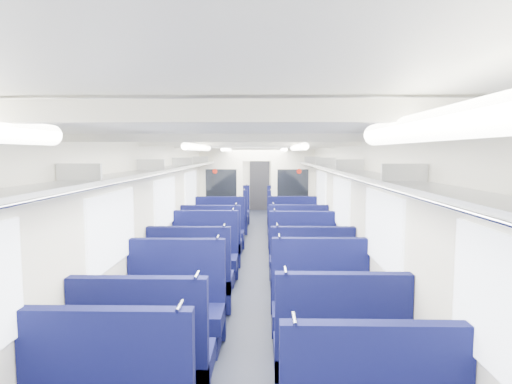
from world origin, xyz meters
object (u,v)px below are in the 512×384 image
seat_8 (145,367)px  seat_17 (298,246)px  seat_10 (175,314)px  seat_14 (205,260)px  seat_21 (288,221)px  seat_23 (286,214)px  seat_15 (303,262)px  seat_20 (227,220)px  seat_13 (311,284)px  end_door (260,184)px  seat_22 (231,213)px  seat_19 (293,234)px  seat_9 (338,361)px  seat_16 (212,247)px  seat_11 (321,313)px  seat_12 (192,284)px  seat_18 (219,234)px  bulkhead (257,192)px

seat_8 → seat_17: size_ratio=1.00×
seat_10 → seat_14: 2.36m
seat_21 → seat_23: 1.26m
seat_15 → seat_20: 4.62m
seat_13 → seat_17: same height
end_door → seat_22: 3.72m
seat_10 → seat_19: bearing=70.6°
seat_13 → seat_15: (0.00, 1.18, 0.00)m
seat_8 → seat_9: size_ratio=1.00×
seat_10 → seat_21: 6.77m
seat_10 → seat_16: (0.00, 3.39, 0.00)m
seat_9 → seat_16: size_ratio=1.00×
seat_22 → seat_21: bearing=-39.5°
seat_8 → seat_10: bearing=90.0°
seat_11 → seat_16: same height
seat_15 → seat_16: (-1.66, 1.09, 0.00)m
seat_13 → seat_19: bearing=90.0°
seat_10 → end_door: bearing=85.9°
seat_11 → seat_17: bearing=90.0°
seat_17 → seat_22: 4.76m
end_door → seat_12: 10.46m
seat_18 → seat_23: bearing=62.5°
seat_9 → seat_20: (-1.66, 7.66, 0.00)m
bulkhead → seat_16: bulkhead is taller
end_door → seat_13: bearing=-85.4°
seat_17 → seat_15: bearing=-90.0°
seat_8 → seat_12: (0.00, 2.28, 0.00)m
seat_11 → seat_22: 8.04m
end_door → seat_20: (-0.83, -4.89, -0.62)m
end_door → seat_23: (0.83, -3.68, -0.62)m
bulkhead → seat_21: bearing=46.8°
end_door → seat_11: size_ratio=1.60×
seat_14 → seat_20: same height
seat_16 → seat_11: bearing=-63.4°
end_door → seat_22: size_ratio=1.60×
seat_22 → seat_12: bearing=-90.0°
seat_12 → seat_17: (1.66, 2.38, 0.00)m
seat_8 → seat_12: same height
seat_13 → seat_12: bearing=-178.9°
seat_14 → seat_17: size_ratio=1.00×
seat_18 → seat_22: same height
seat_19 → seat_22: (-1.66, 3.21, 0.00)m
end_door → seat_14: end_door is taller
seat_14 → seat_17: bearing=33.9°
end_door → seat_10: 11.56m
seat_10 → seat_12: size_ratio=1.00×
seat_16 → seat_19: bearing=38.7°
seat_11 → seat_16: bearing=116.6°
seat_13 → seat_23: 6.70m
seat_16 → seat_13: bearing=-53.8°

